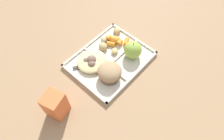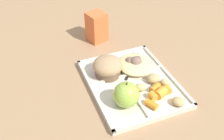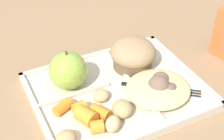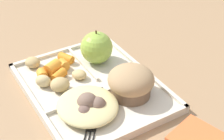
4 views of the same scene
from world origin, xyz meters
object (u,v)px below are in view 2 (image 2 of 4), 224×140
(plastic_fork, at_px, (132,64))
(milk_carton, at_px, (97,27))
(bran_muffin, at_px, (108,67))
(lunch_tray, at_px, (132,84))
(green_apple, at_px, (126,95))

(plastic_fork, relative_size, milk_carton, 1.15)
(bran_muffin, bearing_deg, milk_carton, -10.77)
(lunch_tray, relative_size, milk_carton, 2.85)
(lunch_tray, bearing_deg, plastic_fork, -25.71)
(plastic_fork, bearing_deg, milk_carton, 14.11)
(green_apple, distance_m, milk_carton, 0.36)
(green_apple, relative_size, plastic_fork, 0.62)
(lunch_tray, distance_m, green_apple, 0.10)
(plastic_fork, bearing_deg, lunch_tray, 154.29)
(lunch_tray, bearing_deg, milk_carton, 2.26)
(bran_muffin, height_order, milk_carton, milk_carton)
(plastic_fork, bearing_deg, bran_muffin, 101.97)
(green_apple, bearing_deg, bran_muffin, 0.00)
(green_apple, distance_m, bran_muffin, 0.14)
(bran_muffin, xyz_separation_m, milk_carton, (0.22, -0.04, 0.01))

